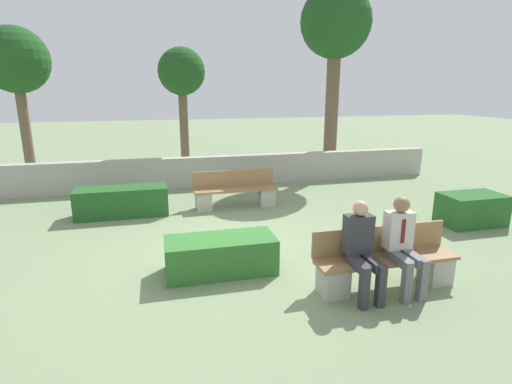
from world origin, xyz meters
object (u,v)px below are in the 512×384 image
Objects in this scene: bench_left_side at (235,193)px; tree_center_right at (335,28)px; bench_front at (385,264)px; tree_leftmost at (16,63)px; person_seated_man at (403,240)px; tree_center_left at (182,76)px; person_seated_woman at (362,245)px.

tree_center_right is at bearing 31.23° from bench_left_side.
tree_leftmost is at bearing 131.19° from bench_front.
bench_front is 1.05× the size of bench_left_side.
person_seated_man is 8.79m from tree_center_right.
tree_center_right reaches higher than tree_leftmost.
tree_center_left is at bearing 173.13° from tree_center_right.
bench_left_side is 6.40m from tree_center_right.
bench_left_side is 4.61m from tree_center_left.
tree_center_left is (-1.77, 8.14, 2.41)m from person_seated_woman.
tree_center_right reaches higher than person_seated_woman.
person_seated_man is at bearing -48.67° from tree_leftmost.
tree_leftmost is at bearing -173.43° from tree_center_left.
person_seated_man is at bearing -73.60° from tree_center_left.
person_seated_man is 0.31× the size of tree_leftmost.
tree_center_right is at bearing 71.79° from bench_front.
bench_left_side is 4.70m from person_seated_woman.
tree_leftmost is at bearing 128.56° from person_seated_woman.
bench_front is 4.66m from bench_left_side.
person_seated_woman is 10.14m from tree_leftmost.
bench_left_side is 4.86m from person_seated_man.
person_seated_man reaches higher than bench_left_side.
bench_front is at bearing -74.37° from tree_center_left.
tree_leftmost reaches higher than tree_center_left.
bench_front is 1.57× the size of person_seated_woman.
tree_center_right is at bearing 73.19° from person_seated_man.
person_seated_woman is at bearing -179.77° from person_seated_man.
bench_front is 0.46m from person_seated_man.
tree_center_left is at bearing 105.63° from bench_front.
bench_front is 8.77m from tree_center_left.
person_seated_man is 8.82m from tree_center_left.
tree_center_left is (-2.24, 8.00, 2.81)m from bench_front.
tree_leftmost reaches higher than bench_front.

